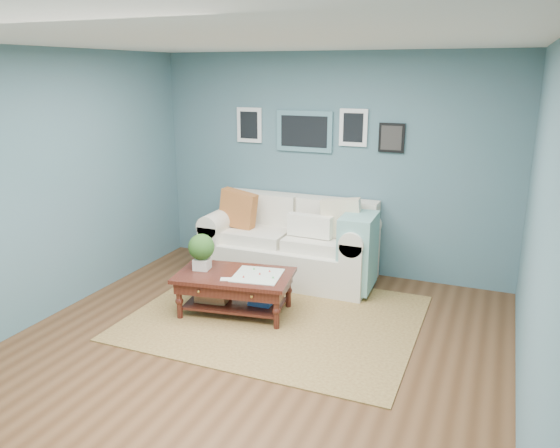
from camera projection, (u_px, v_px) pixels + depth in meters
The scene contains 4 objects.
room_shell at pixel (243, 209), 4.55m from camera, with size 5.00×5.02×2.70m.
area_rug at pixel (276, 317), 5.66m from camera, with size 2.86×2.29×0.01m, color brown.
loveseat at pixel (298, 244), 6.65m from camera, with size 2.09×0.95×1.08m.
coffee_table at pixel (229, 280), 5.69m from camera, with size 1.28×0.87×0.83m.
Camera 1 is at (1.98, -3.90, 2.47)m, focal length 35.00 mm.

